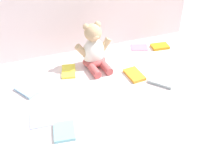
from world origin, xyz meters
The scene contains 10 objects.
ground_plane centered at (0.00, 0.00, 0.00)m, with size 3.20×3.20×0.00m, color silver.
teddy_bear centered at (-0.03, 0.16, 0.10)m, with size 0.23×0.21×0.28m.
book_case_0 centered at (0.32, 0.26, 0.00)m, with size 0.09×0.11×0.01m, color #BF7598.
book_case_1 centered at (0.28, -0.13, 0.01)m, with size 0.09×0.14×0.02m, color #94A1A3.
book_case_2 centered at (0.46, 0.21, 0.01)m, with size 0.08×0.11×0.02m, color orange.
book_case_3 centered at (-0.40, -0.20, 0.00)m, with size 0.10×0.11×0.01m, color #8993A9.
book_case_4 centered at (-0.31, -0.31, 0.01)m, with size 0.09×0.11×0.02m, color #78BECA.
book_case_5 centered at (0.16, -0.03, 0.01)m, with size 0.08×0.13×0.02m, color orange.
book_case_6 centered at (-0.19, 0.14, 0.01)m, with size 0.08×0.14×0.01m, color yellow.
book_case_7 centered at (-0.44, 0.04, 0.01)m, with size 0.07×0.13×0.02m, color #89B3D3.
Camera 1 is at (-0.39, -1.12, 0.89)m, focal length 41.59 mm.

